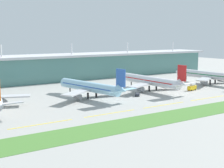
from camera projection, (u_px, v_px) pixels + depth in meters
ground_plane at (158, 102)px, 180.09m from camera, size 600.00×600.00×0.00m
terminal_building at (69, 67)px, 270.76m from camera, size 288.00×34.00×29.81m
airliner_near_middle at (90, 87)px, 190.50m from camera, size 47.88×58.61×18.90m
airliner_far_middle at (151, 81)px, 215.70m from camera, size 48.74×62.03×18.90m
airliner_farthest at (211, 75)px, 244.73m from camera, size 48.59×68.80×18.90m
taxiway_stripe_west at (42, 124)px, 134.84m from camera, size 28.00×0.70×0.04m
taxiway_stripe_mid_west at (110, 113)px, 153.34m from camera, size 28.00×0.70×0.04m
taxiway_stripe_centre at (164, 105)px, 171.84m from camera, size 28.00×0.70×0.04m
taxiway_stripe_mid_east at (208, 98)px, 190.34m from camera, size 28.00×0.70×0.04m
grass_verge at (197, 112)px, 156.96m from camera, size 300.00×18.00×0.10m
pushback_tug at (137, 94)px, 196.77m from camera, size 4.46×4.99×1.85m
fuel_truck at (192, 87)px, 216.92m from camera, size 7.53×3.77×4.95m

